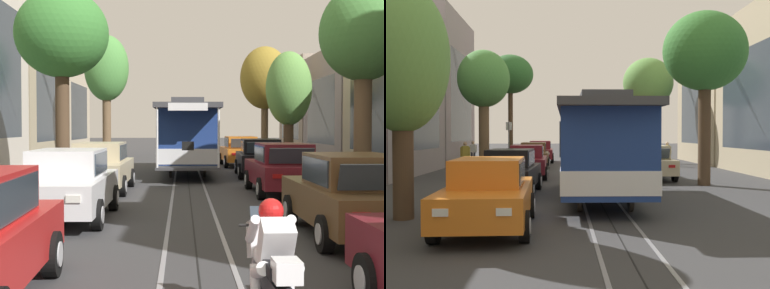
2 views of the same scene
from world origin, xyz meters
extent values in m
plane|color=#38383A|center=(0.00, 19.33, 0.00)|extent=(160.00, 160.00, 0.00)
cube|color=gray|center=(-0.53, 22.17, 0.01)|extent=(0.08, 56.34, 0.01)
cube|color=gray|center=(0.53, 22.17, 0.01)|extent=(0.08, 56.34, 0.01)
cube|color=black|center=(0.00, 22.17, 0.00)|extent=(0.03, 56.34, 0.01)
cube|color=tan|center=(-10.94, 31.83, 4.00)|extent=(4.99, 9.37, 8.01)
cube|color=#2D3842|center=(-8.46, 31.83, 3.60)|extent=(0.04, 6.77, 4.80)
cube|color=#BCAD93|center=(-10.55, 41.50, 3.62)|extent=(4.21, 9.37, 7.23)
cube|color=#2D3842|center=(-8.46, 41.50, 3.26)|extent=(0.04, 6.77, 4.34)
cube|color=#2D3842|center=(8.46, 22.17, 2.85)|extent=(0.04, 6.77, 3.79)
cube|color=gray|center=(11.26, 31.83, 3.43)|extent=(5.64, 9.37, 6.86)
cube|color=#2D3842|center=(8.46, 31.83, 3.09)|extent=(0.04, 6.77, 4.12)
cube|color=gray|center=(11.09, 41.50, 3.68)|extent=(5.29, 9.37, 7.37)
cube|color=#2D3842|center=(8.46, 41.50, 3.32)|extent=(0.04, 6.77, 4.42)
cube|color=#2D3842|center=(-2.14, 3.76, 1.28)|extent=(0.09, 1.81, 0.47)
cube|color=#B21414|center=(-2.40, 5.77, 0.75)|extent=(0.28, 0.05, 0.12)
cylinder|color=black|center=(-2.05, 4.95, 0.32)|extent=(0.22, 0.65, 0.64)
cylinder|color=silver|center=(-1.94, 4.95, 0.32)|extent=(0.03, 0.35, 0.35)
cube|color=silver|center=(-2.83, 9.71, 0.65)|extent=(1.81, 4.30, 0.66)
cube|color=silver|center=(-2.83, 9.86, 1.28)|extent=(1.48, 2.07, 0.60)
cube|color=#2D3842|center=(-2.83, 9.02, 1.26)|extent=(1.33, 0.22, 0.47)
cube|color=#2D3842|center=(-2.83, 11.04, 1.26)|extent=(1.30, 0.20, 0.45)
cube|color=#2D3842|center=(-2.08, 9.86, 1.28)|extent=(0.03, 1.81, 0.47)
cube|color=#2D3842|center=(-3.58, 9.86, 1.28)|extent=(0.03, 1.81, 0.47)
cube|color=white|center=(-2.27, 7.55, 0.75)|extent=(0.28, 0.04, 0.14)
cube|color=#B21414|center=(-2.28, 11.87, 0.75)|extent=(0.28, 0.04, 0.12)
cube|color=white|center=(-3.39, 7.55, 0.75)|extent=(0.28, 0.04, 0.14)
cube|color=#B21414|center=(-3.39, 11.87, 0.75)|extent=(0.28, 0.04, 0.12)
cylinder|color=black|center=(-1.95, 8.38, 0.32)|extent=(0.20, 0.64, 0.64)
cylinder|color=silver|center=(-1.84, 8.38, 0.32)|extent=(0.02, 0.35, 0.35)
cylinder|color=black|center=(-3.71, 8.38, 0.32)|extent=(0.20, 0.64, 0.64)
cylinder|color=silver|center=(-3.82, 8.38, 0.32)|extent=(0.02, 0.35, 0.35)
cylinder|color=black|center=(-1.95, 11.04, 0.32)|extent=(0.20, 0.64, 0.64)
cylinder|color=silver|center=(-1.84, 11.04, 0.32)|extent=(0.02, 0.35, 0.35)
cylinder|color=black|center=(-3.71, 11.04, 0.32)|extent=(0.20, 0.64, 0.64)
cylinder|color=silver|center=(-3.82, 11.04, 0.32)|extent=(0.02, 0.35, 0.35)
cube|color=#C1B28E|center=(-2.90, 15.10, 0.65)|extent=(1.81, 4.31, 0.66)
cube|color=#C1B28E|center=(-2.90, 15.25, 1.28)|extent=(1.48, 2.07, 0.60)
cube|color=#2D3842|center=(-2.90, 14.41, 1.26)|extent=(1.33, 0.23, 0.47)
cube|color=#2D3842|center=(-2.90, 16.44, 1.26)|extent=(1.30, 0.20, 0.45)
cube|color=#2D3842|center=(-2.15, 15.25, 1.28)|extent=(0.04, 1.81, 0.47)
cube|color=#2D3842|center=(-3.65, 15.25, 1.28)|extent=(0.04, 1.81, 0.47)
cube|color=white|center=(-2.35, 12.94, 0.75)|extent=(0.28, 0.04, 0.14)
cube|color=#B21414|center=(-2.34, 17.26, 0.75)|extent=(0.28, 0.04, 0.12)
cube|color=white|center=(-3.47, 12.94, 0.75)|extent=(0.28, 0.04, 0.14)
cube|color=#B21414|center=(-3.45, 17.26, 0.75)|extent=(0.28, 0.04, 0.12)
cylinder|color=black|center=(-2.03, 13.77, 0.32)|extent=(0.20, 0.64, 0.64)
cylinder|color=silver|center=(-1.92, 13.77, 0.32)|extent=(0.02, 0.35, 0.35)
cylinder|color=black|center=(-3.79, 13.77, 0.32)|extent=(0.20, 0.64, 0.64)
cylinder|color=silver|center=(-3.90, 13.77, 0.32)|extent=(0.02, 0.35, 0.35)
cylinder|color=black|center=(-2.02, 16.43, 0.32)|extent=(0.20, 0.64, 0.64)
cylinder|color=silver|center=(-1.91, 16.43, 0.32)|extent=(0.02, 0.35, 0.35)
cylinder|color=black|center=(-3.78, 16.44, 0.32)|extent=(0.20, 0.64, 0.64)
cylinder|color=silver|center=(-3.89, 16.44, 0.32)|extent=(0.02, 0.35, 0.35)
cube|color=white|center=(2.23, 4.40, 0.75)|extent=(0.28, 0.05, 0.14)
cylinder|color=black|center=(1.93, 3.57, 0.32)|extent=(0.21, 0.64, 0.64)
cylinder|color=silver|center=(1.82, 3.57, 0.32)|extent=(0.03, 0.35, 0.35)
cube|color=brown|center=(2.99, 7.68, 0.65)|extent=(1.88, 4.33, 0.66)
cube|color=brown|center=(2.99, 7.53, 1.28)|extent=(1.51, 2.09, 0.60)
cube|color=#2D3842|center=(2.97, 8.36, 1.26)|extent=(1.34, 0.25, 0.47)
cube|color=#2D3842|center=(3.01, 6.34, 1.26)|extent=(1.30, 0.22, 0.45)
cube|color=#2D3842|center=(2.24, 7.51, 1.28)|extent=(0.06, 1.81, 0.47)
cube|color=white|center=(2.39, 9.83, 0.75)|extent=(0.28, 0.05, 0.14)
cube|color=#B21414|center=(2.47, 5.51, 0.75)|extent=(0.28, 0.05, 0.12)
cube|color=white|center=(3.50, 9.85, 0.75)|extent=(0.28, 0.05, 0.14)
cylinder|color=black|center=(2.08, 8.99, 0.32)|extent=(0.21, 0.64, 0.64)
cylinder|color=silver|center=(1.97, 8.99, 0.32)|extent=(0.03, 0.35, 0.35)
cylinder|color=black|center=(3.84, 9.03, 0.32)|extent=(0.21, 0.64, 0.64)
cylinder|color=silver|center=(3.95, 9.03, 0.32)|extent=(0.03, 0.35, 0.35)
cylinder|color=black|center=(2.13, 6.33, 0.32)|extent=(0.21, 0.64, 0.64)
cylinder|color=silver|center=(2.02, 6.33, 0.32)|extent=(0.03, 0.35, 0.35)
cube|color=maroon|center=(2.89, 14.32, 0.65)|extent=(1.87, 4.33, 0.66)
cube|color=maroon|center=(2.89, 14.17, 1.28)|extent=(1.51, 2.09, 0.60)
cube|color=#2D3842|center=(2.88, 15.01, 1.26)|extent=(1.34, 0.24, 0.47)
cube|color=#2D3842|center=(2.91, 12.99, 1.26)|extent=(1.30, 0.22, 0.45)
cube|color=#2D3842|center=(2.14, 14.16, 1.28)|extent=(0.06, 1.81, 0.47)
cube|color=#2D3842|center=(3.64, 14.19, 1.28)|extent=(0.06, 1.81, 0.47)
cube|color=white|center=(2.29, 16.48, 0.75)|extent=(0.28, 0.04, 0.14)
cube|color=#B21414|center=(2.36, 12.16, 0.75)|extent=(0.28, 0.04, 0.12)
cube|color=white|center=(3.41, 16.49, 0.75)|extent=(0.28, 0.04, 0.14)
cube|color=#B21414|center=(3.48, 12.17, 0.75)|extent=(0.28, 0.04, 0.12)
cylinder|color=black|center=(1.99, 15.64, 0.32)|extent=(0.21, 0.64, 0.64)
cylinder|color=silver|center=(1.88, 15.64, 0.32)|extent=(0.03, 0.35, 0.35)
cylinder|color=black|center=(3.75, 15.67, 0.32)|extent=(0.21, 0.64, 0.64)
cylinder|color=silver|center=(3.85, 15.67, 0.32)|extent=(0.03, 0.35, 0.35)
cylinder|color=black|center=(2.03, 12.98, 0.32)|extent=(0.21, 0.64, 0.64)
cylinder|color=silver|center=(1.92, 12.98, 0.32)|extent=(0.03, 0.35, 0.35)
cylinder|color=black|center=(3.79, 13.01, 0.32)|extent=(0.21, 0.64, 0.64)
cylinder|color=silver|center=(3.90, 13.01, 0.32)|extent=(0.03, 0.35, 0.35)
cube|color=black|center=(3.03, 20.32, 0.65)|extent=(1.98, 4.37, 0.66)
cube|color=black|center=(3.03, 20.17, 1.28)|extent=(1.56, 2.13, 0.60)
cube|color=#2D3842|center=(3.06, 21.01, 1.26)|extent=(1.34, 0.28, 0.47)
cube|color=#2D3842|center=(2.98, 18.99, 1.26)|extent=(1.30, 0.25, 0.45)
cube|color=#2D3842|center=(2.28, 20.20, 1.28)|extent=(0.11, 1.81, 0.47)
cube|color=#2D3842|center=(3.78, 20.14, 1.28)|extent=(0.11, 1.81, 0.47)
cube|color=white|center=(2.57, 22.50, 0.75)|extent=(0.28, 0.05, 0.14)
cube|color=#B21414|center=(2.38, 18.19, 0.75)|extent=(0.28, 0.05, 0.12)
cube|color=white|center=(3.68, 22.46, 0.75)|extent=(0.28, 0.05, 0.14)
cube|color=#B21414|center=(3.50, 18.14, 0.75)|extent=(0.28, 0.05, 0.12)
cylinder|color=black|center=(2.21, 21.69, 0.32)|extent=(0.23, 0.65, 0.64)
cylinder|color=silver|center=(2.10, 21.70, 0.32)|extent=(0.04, 0.35, 0.35)
cylinder|color=black|center=(3.97, 21.62, 0.32)|extent=(0.23, 0.65, 0.64)
cylinder|color=silver|center=(4.08, 21.61, 0.32)|extent=(0.04, 0.35, 0.35)
cylinder|color=black|center=(2.10, 19.03, 0.32)|extent=(0.23, 0.65, 0.64)
cylinder|color=silver|center=(1.99, 19.03, 0.32)|extent=(0.04, 0.35, 0.35)
cylinder|color=black|center=(3.86, 18.95, 0.32)|extent=(0.23, 0.65, 0.64)
cylinder|color=silver|center=(3.97, 18.95, 0.32)|extent=(0.04, 0.35, 0.35)
cube|color=orange|center=(2.84, 26.36, 0.65)|extent=(1.92, 4.35, 0.66)
cube|color=orange|center=(2.84, 26.21, 1.28)|extent=(1.53, 2.10, 0.60)
cube|color=#2D3842|center=(2.82, 27.05, 1.26)|extent=(1.34, 0.26, 0.47)
cube|color=#2D3842|center=(2.87, 25.03, 1.26)|extent=(1.30, 0.23, 0.45)
cube|color=#2D3842|center=(2.09, 26.19, 1.28)|extent=(0.08, 1.81, 0.47)
cube|color=#2D3842|center=(3.59, 26.23, 1.28)|extent=(0.08, 1.81, 0.47)
cube|color=white|center=(2.22, 28.50, 0.75)|extent=(0.28, 0.05, 0.14)
cube|color=#B21414|center=(2.34, 24.18, 0.75)|extent=(0.28, 0.05, 0.12)
cube|color=white|center=(3.34, 28.53, 0.75)|extent=(0.28, 0.05, 0.14)
cube|color=#B21414|center=(3.45, 24.21, 0.75)|extent=(0.28, 0.05, 0.12)
cylinder|color=black|center=(1.92, 27.67, 0.32)|extent=(0.22, 0.65, 0.64)
cylinder|color=silver|center=(1.81, 27.66, 0.32)|extent=(0.03, 0.35, 0.35)
cylinder|color=black|center=(3.68, 27.72, 0.32)|extent=(0.22, 0.65, 0.64)
cylinder|color=silver|center=(3.79, 27.72, 0.32)|extent=(0.03, 0.35, 0.35)
cylinder|color=black|center=(1.99, 25.00, 0.32)|extent=(0.22, 0.65, 0.64)
cylinder|color=silver|center=(1.88, 25.00, 0.32)|extent=(0.03, 0.35, 0.35)
cylinder|color=black|center=(3.75, 25.05, 0.32)|extent=(0.22, 0.65, 0.64)
cylinder|color=silver|center=(3.86, 25.05, 0.32)|extent=(0.03, 0.35, 0.35)
cylinder|color=#4C3826|center=(-4.67, 17.77, 2.36)|extent=(0.51, 0.51, 4.72)
ellipsoid|color=#387A33|center=(-4.67, 17.77, 5.53)|extent=(3.46, 3.24, 3.25)
cylinder|color=brown|center=(-4.80, 30.66, 2.32)|extent=(0.51, 0.51, 4.64)
ellipsoid|color=#4C8E42|center=(-4.80, 30.66, 5.63)|extent=(2.69, 2.45, 3.97)
cylinder|color=brown|center=(5.10, 13.44, 2.08)|extent=(0.51, 0.51, 4.16)
ellipsoid|color=#4C8E42|center=(5.10, 13.44, 4.87)|extent=(2.59, 2.71, 2.84)
cylinder|color=#4C3826|center=(5.16, 25.05, 1.55)|extent=(0.50, 0.50, 3.10)
ellipsoid|color=#609947|center=(5.16, 25.05, 4.03)|extent=(2.32, 2.34, 3.74)
cylinder|color=brown|center=(5.24, 33.73, 2.15)|extent=(0.47, 0.47, 4.29)
ellipsoid|color=olive|center=(5.24, 33.73, 5.33)|extent=(3.28, 3.35, 4.15)
cube|color=navy|center=(0.00, 22.03, 1.65)|extent=(2.44, 7.51, 2.30)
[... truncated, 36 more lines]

